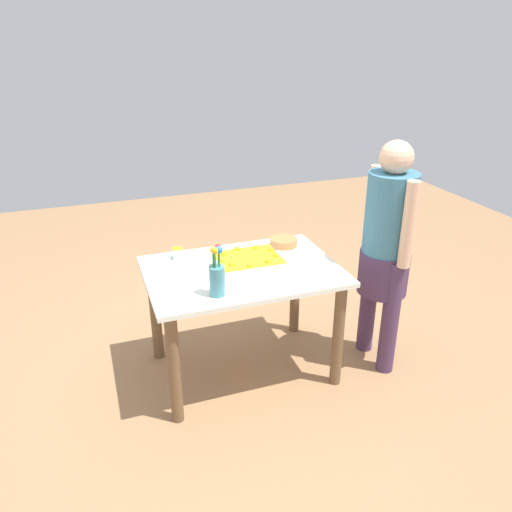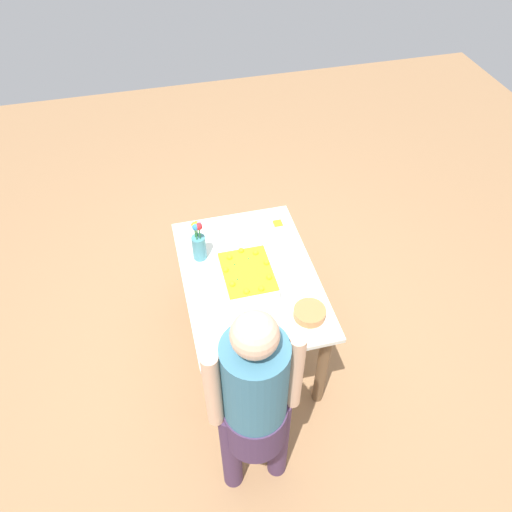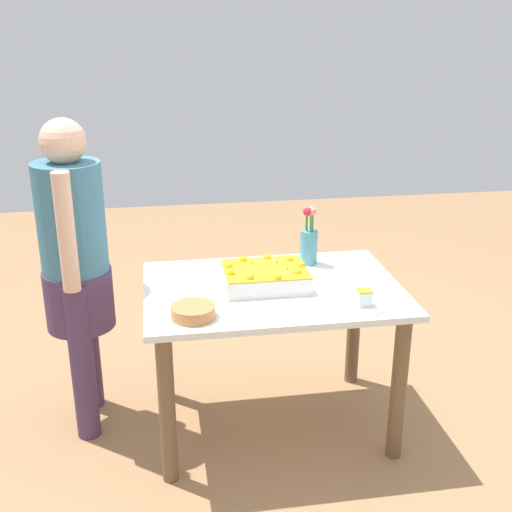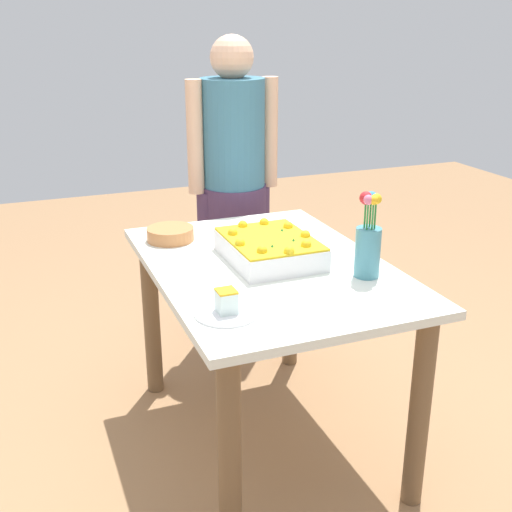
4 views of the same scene
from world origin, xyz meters
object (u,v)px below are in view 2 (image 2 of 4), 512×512
(serving_plate_with_slice, at_px, (278,229))
(flower_vase, at_px, (199,244))
(fruit_bowl, at_px, (310,313))
(sheet_cake, at_px, (248,275))
(person_standing, at_px, (255,402))
(cake_knife, at_px, (228,340))

(serving_plate_with_slice, relative_size, flower_vase, 0.66)
(flower_vase, bearing_deg, fruit_bowl, -139.26)
(sheet_cake, distance_m, fruit_bowl, 0.44)
(serving_plate_with_slice, distance_m, person_standing, 1.31)
(serving_plate_with_slice, bearing_deg, flower_vase, 101.63)
(serving_plate_with_slice, height_order, fruit_bowl, serving_plate_with_slice)
(cake_knife, bearing_deg, sheet_cake, -1.15)
(fruit_bowl, bearing_deg, person_standing, 138.66)
(flower_vase, bearing_deg, serving_plate_with_slice, -78.37)
(sheet_cake, height_order, person_standing, person_standing)
(sheet_cake, height_order, serving_plate_with_slice, sheet_cake)
(person_standing, bearing_deg, fruit_bowl, -41.34)
(flower_vase, relative_size, person_standing, 0.20)
(person_standing, bearing_deg, serving_plate_with_slice, -20.52)
(cake_knife, bearing_deg, person_standing, -149.13)
(cake_knife, bearing_deg, fruit_bowl, -58.10)
(cake_knife, distance_m, flower_vase, 0.67)
(serving_plate_with_slice, relative_size, cake_knife, 0.92)
(flower_vase, xyz_separation_m, fruit_bowl, (-0.61, -0.52, -0.09))
(sheet_cake, height_order, flower_vase, flower_vase)
(cake_knife, xyz_separation_m, flower_vase, (0.66, 0.04, 0.12))
(person_standing, bearing_deg, sheet_cake, -10.99)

